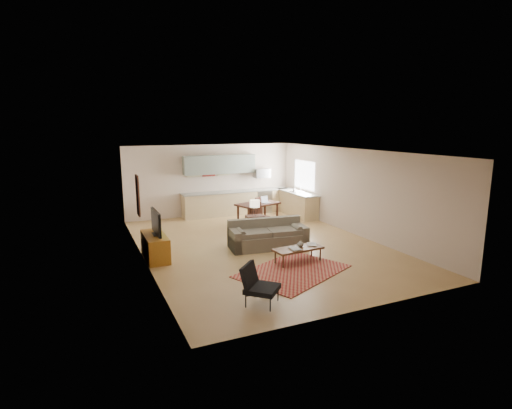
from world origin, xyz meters
name	(u,v)px	position (x,y,z in m)	size (l,w,h in m)	color
room	(260,199)	(0.00, 0.00, 1.35)	(9.00, 9.00, 9.00)	#A47D4A
kitchen_counter_back	(236,202)	(0.90, 4.18, 0.46)	(4.26, 0.64, 0.92)	tan
kitchen_counter_right	(297,204)	(2.93, 3.00, 0.46)	(0.64, 2.26, 0.92)	tan
kitchen_range	(262,201)	(2.00, 4.18, 0.45)	(0.62, 0.62, 0.90)	#A5A8AD
kitchen_microwave	(262,173)	(2.00, 4.20, 1.55)	(0.62, 0.40, 0.35)	#A5A8AD
upper_cabinets	(220,164)	(0.30, 4.33, 1.95)	(2.80, 0.34, 0.70)	gray
window_right	(304,175)	(3.23, 3.00, 1.55)	(0.02, 1.40, 1.05)	white
wall_art_left	(138,195)	(-3.21, 0.90, 1.55)	(0.06, 0.42, 1.10)	olive
triptych	(209,170)	(-0.10, 4.47, 1.75)	(1.70, 0.04, 0.50)	beige
rug	(293,271)	(-0.18, -2.23, 0.01)	(2.52, 1.74, 0.02)	maroon
sofa	(268,234)	(0.12, -0.27, 0.39)	(2.26, 0.98, 0.79)	#60594A
coffee_table	(298,255)	(0.26, -1.71, 0.19)	(1.28, 0.51, 0.39)	#482814
book_a	(291,249)	(0.01, -1.78, 0.40)	(0.26, 0.33, 0.03)	maroon
book_b	(307,244)	(0.61, -1.58, 0.39)	(0.35, 0.38, 0.02)	navy
vase	(300,243)	(0.36, -1.65, 0.47)	(0.19, 0.19, 0.18)	black
armchair	(262,285)	(-1.58, -3.52, 0.39)	(0.68, 0.68, 0.78)	black
tv_credenza	(155,247)	(-2.96, 0.08, 0.32)	(0.53, 1.38, 0.64)	#8E5415
tv	(156,222)	(-2.91, 0.08, 0.95)	(0.11, 1.06, 0.64)	black
console_table	(255,225)	(0.32, 1.10, 0.32)	(0.54, 0.36, 0.63)	#331913
table_lamp	(255,208)	(0.32, 1.10, 0.88)	(0.31, 0.31, 0.51)	beige
dining_table	(258,214)	(1.00, 2.38, 0.37)	(1.47, 0.85, 0.75)	#331913
dining_chair_near	(261,216)	(0.78, 1.63, 0.44)	(0.42, 0.44, 0.89)	#331913
dining_chair_far	(255,208)	(1.23, 3.12, 0.42)	(0.40, 0.42, 0.85)	#331913
laptop	(267,200)	(1.30, 2.28, 0.86)	(0.31, 0.24, 0.24)	#A5A8AD
soap_bottle	(294,189)	(2.83, 3.03, 1.02)	(0.10, 0.10, 0.19)	beige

